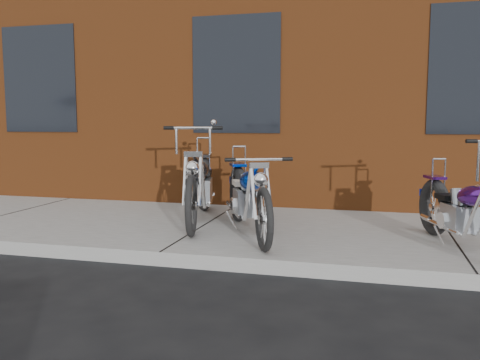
# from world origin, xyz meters

# --- Properties ---
(ground) EXTENTS (120.00, 120.00, 0.00)m
(ground) POSITION_xyz_m (0.00, 0.00, 0.00)
(ground) COLOR black
(ground) RESTS_ON ground
(sidewalk) EXTENTS (22.00, 3.00, 0.15)m
(sidewalk) POSITION_xyz_m (0.00, 1.50, 0.07)
(sidewalk) COLOR gray
(sidewalk) RESTS_ON ground
(building_brick) EXTENTS (22.00, 10.00, 8.00)m
(building_brick) POSITION_xyz_m (0.00, 8.00, 4.00)
(building_brick) COLOR brown
(building_brick) RESTS_ON ground
(chopper_purple) EXTENTS (0.79, 2.01, 1.17)m
(chopper_purple) POSITION_xyz_m (3.01, 0.92, 0.53)
(chopper_purple) COLOR black
(chopper_purple) RESTS_ON sidewalk
(chopper_blue) EXTENTS (1.05, 2.15, 1.01)m
(chopper_blue) POSITION_xyz_m (0.67, 1.09, 0.57)
(chopper_blue) COLOR black
(chopper_blue) RESTS_ON sidewalk
(chopper_third) EXTENTS (0.82, 2.46, 1.27)m
(chopper_third) POSITION_xyz_m (-0.15, 1.67, 0.60)
(chopper_third) COLOR black
(chopper_third) RESTS_ON sidewalk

